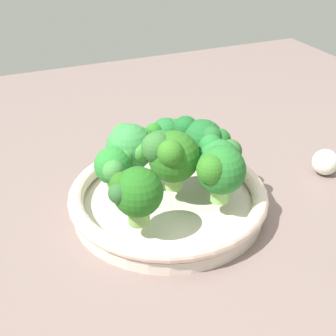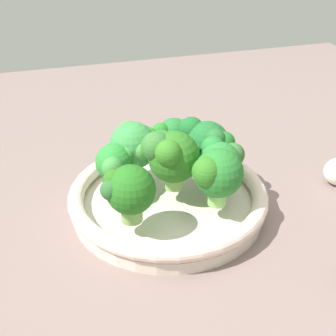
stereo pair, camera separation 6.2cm
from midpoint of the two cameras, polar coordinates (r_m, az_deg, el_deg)
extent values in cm
cube|color=slate|center=(68.03, -0.13, -5.00)|extent=(130.00, 130.00, 2.50)
cylinder|color=beige|center=(65.16, -2.73, -4.58)|extent=(25.81, 25.81, 1.70)
torus|color=beige|center=(64.09, -2.77, -3.19)|extent=(26.89, 26.89, 2.08)
cylinder|color=#82D06A|center=(63.90, -9.25, -1.70)|extent=(1.95, 1.95, 1.70)
sphere|color=#298230|center=(62.62, -9.44, 0.23)|extent=(5.04, 5.04, 5.04)
sphere|color=#358034|center=(62.56, -7.96, 1.33)|extent=(2.41, 2.41, 2.41)
sphere|color=#3A833A|center=(60.79, -9.56, -0.29)|extent=(2.90, 2.90, 2.90)
sphere|color=#3A8D3A|center=(63.52, -8.71, 1.36)|extent=(2.96, 2.96, 2.96)
cylinder|color=#83B25B|center=(56.79, -6.68, -5.62)|extent=(2.61, 2.61, 2.40)
sphere|color=#22671B|center=(55.00, -6.87, -2.98)|extent=(5.97, 5.97, 5.97)
sphere|color=#286419|center=(54.66, -8.87, -2.00)|extent=(2.82, 2.82, 2.82)
sphere|color=#2A5E2C|center=(53.96, -9.22, -3.12)|extent=(2.49, 2.49, 2.49)
cylinder|color=#85C563|center=(60.30, 3.35, -2.99)|extent=(2.38, 2.38, 2.52)
sphere|color=#25732A|center=(58.56, 3.45, -0.32)|extent=(6.18, 6.18, 6.18)
sphere|color=#2A6F25|center=(60.30, 3.01, 1.08)|extent=(3.41, 3.41, 3.41)
sphere|color=#2E721F|center=(56.81, 2.13, -0.25)|extent=(3.68, 3.68, 3.68)
cylinder|color=#91C461|center=(62.81, -2.13, -1.45)|extent=(2.32, 2.32, 2.51)
sphere|color=#2A6C1F|center=(61.04, -2.20, 1.30)|extent=(6.80, 6.80, 6.80)
sphere|color=#26742A|center=(62.03, -3.80, 2.68)|extent=(3.98, 3.98, 3.98)
sphere|color=#337621|center=(58.33, -2.74, 1.72)|extent=(3.39, 3.39, 3.39)
sphere|color=#336F2F|center=(59.97, -4.31, 2.40)|extent=(4.02, 4.02, 4.02)
cylinder|color=#85C251|center=(71.08, -3.00, 2.22)|extent=(2.12, 2.12, 1.67)
sphere|color=#226D30|center=(69.96, -3.05, 3.97)|extent=(4.88, 4.88, 4.88)
sphere|color=#257521|center=(68.69, -4.25, 4.22)|extent=(2.72, 2.72, 2.72)
sphere|color=#296C30|center=(69.82, -1.73, 4.99)|extent=(2.28, 2.28, 2.28)
cylinder|color=#7DAF59|center=(66.35, -7.17, -0.02)|extent=(2.00, 2.00, 2.08)
sphere|color=#368740|center=(64.81, -7.35, 2.40)|extent=(6.55, 6.55, 6.55)
sphere|color=green|center=(65.89, -8.02, 3.91)|extent=(3.27, 3.27, 3.27)
sphere|color=#378F2E|center=(65.25, -5.96, 3.33)|extent=(3.49, 3.49, 3.49)
sphere|color=#419338|center=(62.80, -6.15, 1.88)|extent=(2.73, 2.73, 2.73)
cylinder|color=#82B95A|center=(68.02, 1.47, 0.95)|extent=(1.94, 1.94, 1.87)
sphere|color=#1D642A|center=(66.61, 1.50, 3.17)|extent=(6.24, 6.24, 6.24)
sphere|color=#1A6127|center=(66.96, -0.52, 4.69)|extent=(3.67, 3.67, 3.67)
sphere|color=#206A27|center=(65.27, 3.52, 3.31)|extent=(3.21, 3.21, 3.21)
sphere|color=#22622B|center=(64.33, 2.54, 3.67)|extent=(2.95, 2.95, 2.95)
cylinder|color=#9ECB72|center=(63.81, 3.21, -1.34)|extent=(2.54, 2.54, 1.74)
sphere|color=#287732|center=(62.40, 3.28, 0.81)|extent=(5.78, 5.78, 5.78)
sphere|color=#237631|center=(62.77, 2.39, 2.56)|extent=(3.27, 3.27, 3.27)
sphere|color=#2E7029|center=(60.60, 4.24, 1.04)|extent=(3.19, 3.19, 3.19)
sphere|color=#34692F|center=(63.62, 4.76, 1.97)|extent=(3.19, 3.19, 3.19)
sphere|color=white|center=(75.80, 16.22, 0.62)|extent=(4.04, 4.04, 4.04)
camera|label=1|loc=(0.03, -92.86, -1.69)|focal=50.65mm
camera|label=2|loc=(0.03, 87.14, 1.69)|focal=50.65mm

